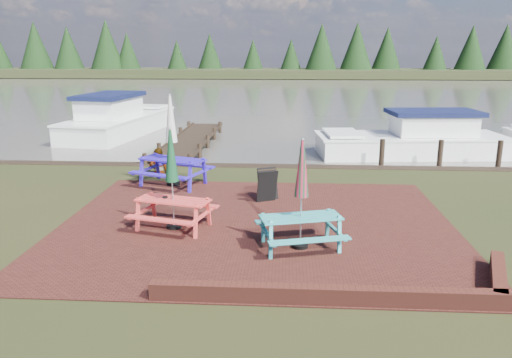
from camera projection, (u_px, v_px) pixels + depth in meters
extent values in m
plane|color=black|center=(254.00, 241.00, 10.52)|extent=(120.00, 120.00, 0.00)
cube|color=#3B1712|center=(256.00, 225.00, 11.48)|extent=(9.00, 7.50, 0.02)
cube|color=#4C1E16|center=(337.00, 296.00, 7.88)|extent=(6.00, 0.22, 0.30)
cube|color=#4C1E16|center=(498.00, 278.00, 8.49)|extent=(0.82, 1.77, 0.30)
cube|color=#4A463F|center=(280.00, 93.00, 46.26)|extent=(120.00, 60.00, 0.02)
cube|color=black|center=(283.00, 73.00, 74.14)|extent=(120.00, 10.00, 1.20)
cube|color=teal|center=(301.00, 217.00, 9.99)|extent=(1.72, 1.03, 0.04)
cube|color=teal|center=(310.00, 240.00, 9.48)|extent=(1.61, 0.63, 0.04)
cube|color=teal|center=(292.00, 220.00, 10.64)|extent=(1.61, 0.63, 0.04)
cube|color=teal|center=(267.00, 235.00, 9.94)|extent=(0.44, 1.37, 0.66)
cube|color=teal|center=(333.00, 230.00, 10.21)|extent=(0.44, 1.37, 0.66)
cylinder|color=black|center=(300.00, 246.00, 10.15)|extent=(0.32, 0.32, 0.09)
cylinder|color=#B2B2B7|center=(301.00, 195.00, 9.88)|extent=(0.03, 0.03, 2.24)
cone|color=#AA1838|center=(302.00, 169.00, 9.74)|extent=(0.29, 0.29, 1.12)
cube|color=#E03F39|center=(173.00, 200.00, 11.10)|extent=(1.74, 1.04, 0.04)
cube|color=#E03F39|center=(160.00, 220.00, 10.59)|extent=(1.64, 0.63, 0.04)
cube|color=#E03F39|center=(186.00, 204.00, 11.73)|extent=(1.64, 0.63, 0.04)
cube|color=#E03F39|center=(146.00, 211.00, 11.40)|extent=(0.44, 1.39, 0.67)
cube|color=#E03F39|center=(202.00, 218.00, 10.96)|extent=(0.44, 1.39, 0.67)
cylinder|color=black|center=(174.00, 227.00, 11.25)|extent=(0.33, 0.33, 0.09)
cylinder|color=#B2B2B7|center=(172.00, 180.00, 10.98)|extent=(0.03, 0.03, 2.27)
cone|color=#103C20|center=(171.00, 156.00, 10.84)|extent=(0.29, 0.29, 1.14)
cube|color=#2C17B3|center=(172.00, 159.00, 14.63)|extent=(2.07, 1.38, 0.04)
cube|color=#2C17B3|center=(158.00, 175.00, 14.07)|extent=(1.89, 0.92, 0.04)
cube|color=#2C17B3|center=(186.00, 165.00, 15.35)|extent=(1.89, 0.92, 0.04)
cube|color=#2C17B3|center=(150.00, 170.00, 15.07)|extent=(0.67, 1.59, 0.79)
cube|color=#2C17B3|center=(197.00, 175.00, 14.40)|extent=(0.67, 1.59, 0.79)
cylinder|color=black|center=(173.00, 184.00, 14.82)|extent=(0.39, 0.39, 0.11)
cylinder|color=#B2B2B7|center=(172.00, 141.00, 14.50)|extent=(0.04, 0.04, 2.68)
cone|color=beige|center=(171.00, 119.00, 14.33)|extent=(0.34, 0.34, 1.34)
cube|color=black|center=(267.00, 187.00, 13.04)|extent=(0.58, 0.41, 0.87)
cube|color=black|center=(268.00, 184.00, 13.33)|extent=(0.58, 0.41, 0.87)
cube|color=black|center=(267.00, 170.00, 13.08)|extent=(0.51, 0.26, 0.03)
cube|color=black|center=(191.00, 139.00, 21.81)|extent=(1.60, 9.00, 0.06)
cube|color=black|center=(174.00, 138.00, 21.84)|extent=(0.08, 9.00, 0.08)
cube|color=black|center=(208.00, 138.00, 21.75)|extent=(0.08, 9.00, 0.08)
cylinder|color=black|center=(145.00, 167.00, 17.56)|extent=(0.16, 0.16, 1.00)
cylinder|color=black|center=(190.00, 168.00, 17.47)|extent=(0.16, 0.16, 1.00)
cube|color=white|center=(120.00, 127.00, 24.83)|extent=(3.72, 8.06, 1.11)
cube|color=white|center=(120.00, 116.00, 24.69)|extent=(3.79, 8.22, 0.09)
cube|color=white|center=(110.00, 107.00, 23.67)|extent=(2.35, 3.50, 0.94)
cube|color=#0E1435|center=(109.00, 96.00, 23.53)|extent=(2.63, 3.99, 0.20)
cube|color=white|center=(144.00, 106.00, 27.45)|extent=(2.44, 1.70, 0.11)
cube|color=white|center=(409.00, 148.00, 19.84)|extent=(7.36, 3.13, 0.96)
cube|color=white|center=(410.00, 136.00, 19.72)|extent=(7.51, 3.20, 0.08)
cube|color=white|center=(433.00, 124.00, 19.63)|extent=(3.16, 2.06, 0.81)
cube|color=#0E1435|center=(434.00, 112.00, 19.51)|extent=(3.61, 2.30, 0.17)
cube|color=white|center=(342.00, 133.00, 19.61)|extent=(1.48, 2.22, 0.10)
imported|color=gray|center=(158.00, 148.00, 16.07)|extent=(0.66, 0.48, 1.66)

